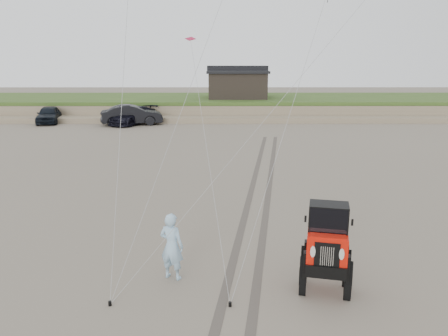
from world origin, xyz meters
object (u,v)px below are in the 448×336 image
at_px(man, 172,246).
at_px(cabin, 237,83).
at_px(truck_b, 132,115).
at_px(truck_c, 133,115).
at_px(jeep, 326,258).
at_px(truck_a, 49,115).

bearing_deg(man, cabin, -72.77).
bearing_deg(cabin, truck_b, -141.18).
bearing_deg(man, truck_b, -54.60).
xyz_separation_m(cabin, truck_c, (-9.76, -7.35, -2.45)).
xyz_separation_m(jeep, man, (-4.04, 0.74, 0.01)).
xyz_separation_m(truck_a, jeep, (18.78, -30.19, 0.16)).
xyz_separation_m(cabin, man, (-2.96, -36.15, -2.29)).
xyz_separation_m(truck_a, truck_b, (7.95, -1.14, 0.12)).
relative_size(cabin, truck_a, 1.40).
bearing_deg(cabin, truck_a, -159.27).
bearing_deg(truck_b, man, -177.84).
bearing_deg(truck_b, cabin, -62.50).
xyz_separation_m(truck_c, jeep, (10.84, -29.54, 0.16)).
bearing_deg(truck_a, truck_b, -19.69).
relative_size(truck_b, jeep, 1.08).
relative_size(cabin, truck_b, 1.18).
height_order(cabin, jeep, cabin).
distance_m(cabin, truck_a, 19.09).
relative_size(truck_a, truck_c, 0.85).
distance_m(truck_c, jeep, 31.47).
height_order(truck_b, jeep, jeep).
relative_size(truck_b, man, 2.87).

